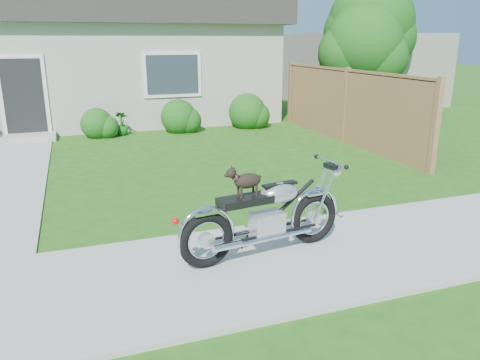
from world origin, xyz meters
The scene contains 10 objects.
ground centered at (0.00, 0.00, 0.00)m, with size 80.00×80.00×0.00m, color #235114.
sidewalk centered at (0.00, 0.00, 0.02)m, with size 24.00×2.20×0.04m, color #9E9B93.
walkway centered at (-1.50, 5.00, 0.01)m, with size 1.20×8.00×0.03m, color #9E9B93.
house centered at (0.00, 11.99, 2.16)m, with size 12.60×7.03×4.50m.
fence centered at (6.30, 5.75, 0.94)m, with size 0.12×6.62×1.90m.
tree_near centered at (8.48, 8.12, 2.32)m, with size 2.45×2.37×3.63m.
tree_far centered at (10.11, 10.21, 2.98)m, with size 3.03×3.03×4.65m.
shrub_row centered at (-0.23, 8.50, 0.45)m, with size 11.27×1.15×1.15m.
potted_plant_right centered at (0.94, 8.55, 0.33)m, with size 0.37×0.37×0.67m, color #185919.
motorcycle_with_dog centered at (1.78, 0.16, 0.54)m, with size 2.22×0.66×1.14m.
Camera 1 is at (-0.29, -4.68, 2.56)m, focal length 35.00 mm.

